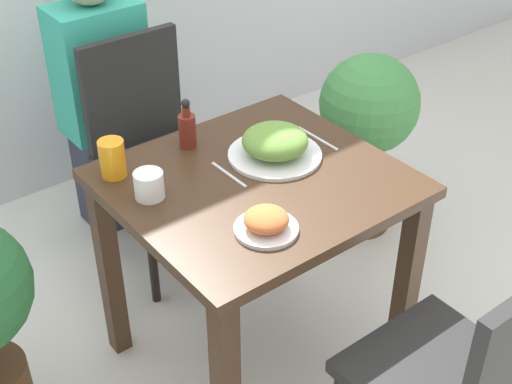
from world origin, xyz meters
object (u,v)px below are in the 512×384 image
at_px(side_plate, 266,222).
at_px(juice_glass, 112,158).
at_px(sauce_bottle, 187,129).
at_px(food_plate, 275,144).
at_px(chair_near, 469,378).
at_px(potted_plant_right, 367,126).
at_px(person_figure, 104,99).
at_px(drink_cup, 149,185).
at_px(chair_far, 151,142).

distance_m(side_plate, juice_glass, 0.52).
bearing_deg(sauce_bottle, food_plate, -51.01).
height_order(chair_near, side_plate, chair_near).
bearing_deg(potted_plant_right, juice_glass, -176.51).
relative_size(food_plate, person_figure, 0.25).
bearing_deg(chair_near, drink_cup, -66.88).
bearing_deg(potted_plant_right, person_figure, 139.57).
relative_size(chair_far, potted_plant_right, 1.16).
distance_m(food_plate, side_plate, 0.38).
distance_m(food_plate, sauce_bottle, 0.28).
height_order(chair_near, juice_glass, chair_near).
bearing_deg(chair_far, side_plate, -101.21).
bearing_deg(juice_glass, sauce_bottle, 1.72).
relative_size(food_plate, drink_cup, 3.42).
bearing_deg(drink_cup, chair_far, 60.34).
xyz_separation_m(chair_near, potted_plant_right, (0.76, 1.10, -0.03)).
relative_size(chair_far, food_plate, 3.13).
distance_m(drink_cup, sauce_bottle, 0.29).
bearing_deg(chair_near, sauce_bottle, -82.81).
height_order(chair_near, sauce_bottle, chair_near).
relative_size(chair_far, side_plate, 5.25).
xyz_separation_m(chair_far, juice_glass, (-0.37, -0.44, 0.28)).
bearing_deg(chair_near, food_plate, -93.08).
relative_size(chair_far, sauce_bottle, 5.53).
bearing_deg(sauce_bottle, potted_plant_right, 4.02).
bearing_deg(drink_cup, person_figure, 70.93).
distance_m(juice_glass, sauce_bottle, 0.27).
distance_m(potted_plant_right, person_figure, 1.07).
distance_m(side_plate, drink_cup, 0.36).
bearing_deg(juice_glass, food_plate, -25.35).
relative_size(potted_plant_right, person_figure, 0.67).
height_order(chair_far, person_figure, person_figure).
xyz_separation_m(juice_glass, sauce_bottle, (0.26, 0.01, 0.00)).
height_order(side_plate, potted_plant_right, side_plate).
height_order(chair_near, drink_cup, chair_near).
height_order(potted_plant_right, person_figure, person_figure).
relative_size(drink_cup, potted_plant_right, 0.11).
distance_m(juice_glass, potted_plant_right, 1.20).
distance_m(chair_near, food_plate, 0.87).
bearing_deg(food_plate, chair_near, -93.08).
distance_m(chair_near, side_plate, 0.64).
bearing_deg(potted_plant_right, chair_far, 154.50).
distance_m(chair_far, sauce_bottle, 0.53).
bearing_deg(person_figure, potted_plant_right, -40.43).
height_order(side_plate, juice_glass, juice_glass).
xyz_separation_m(chair_near, person_figure, (-0.05, 1.79, 0.07)).
distance_m(chair_far, person_figure, 0.32).
bearing_deg(food_plate, person_figure, 95.68).
height_order(chair_far, side_plate, chair_far).
height_order(chair_far, sauce_bottle, chair_far).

